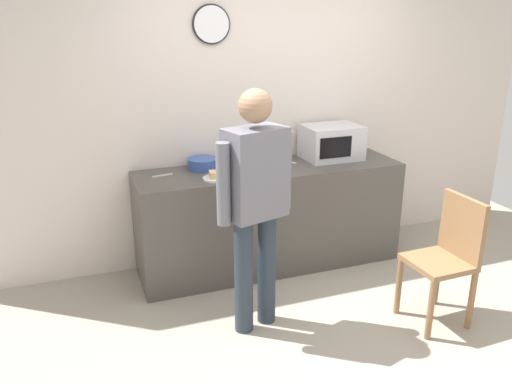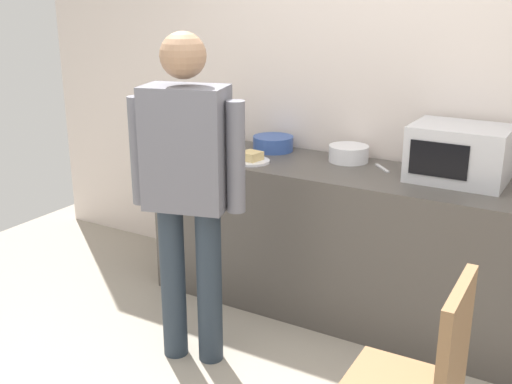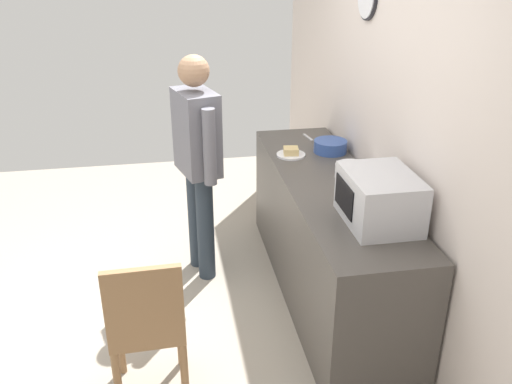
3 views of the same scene
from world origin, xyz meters
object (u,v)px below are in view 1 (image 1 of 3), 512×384
cereal_bowl (203,164)px  fork_utensil (287,162)px  microwave (331,142)px  wooden_chair (447,254)px  spoon_utensil (162,175)px  person_standing (255,195)px  salad_bowl (260,158)px  sandwich_plate (217,177)px

cereal_bowl → fork_utensil: 0.75m
microwave → wooden_chair: microwave is taller
fork_utensil → wooden_chair: size_ratio=0.18×
spoon_utensil → person_standing: person_standing is taller
cereal_bowl → fork_utensil: cereal_bowl is taller
cereal_bowl → wooden_chair: cereal_bowl is taller
spoon_utensil → cereal_bowl: bearing=12.8°
salad_bowl → spoon_utensil: salad_bowl is taller
sandwich_plate → cereal_bowl: cereal_bowl is taller
salad_bowl → cereal_bowl: salad_bowl is taller
person_standing → wooden_chair: size_ratio=1.81×
sandwich_plate → wooden_chair: (1.37, -1.11, -0.40)m
sandwich_plate → person_standing: bearing=-85.0°
sandwich_plate → salad_bowl: bearing=33.1°
microwave → cereal_bowl: (-1.17, 0.07, -0.10)m
salad_bowl → spoon_utensil: 0.88m
microwave → wooden_chair: size_ratio=0.53×
salad_bowl → person_standing: (-0.43, -1.03, 0.04)m
wooden_chair → cereal_bowl: bearing=134.6°
microwave → sandwich_plate: size_ratio=2.26×
salad_bowl → cereal_bowl: bearing=179.9°
sandwich_plate → salad_bowl: (0.49, 0.32, 0.03)m
sandwich_plate → fork_utensil: size_ratio=1.30×
microwave → sandwich_plate: bearing=-167.7°
cereal_bowl → wooden_chair: bearing=-45.4°
person_standing → spoon_utensil: bearing=115.3°
fork_utensil → spoon_utensil: same height
spoon_utensil → wooden_chair: (1.76, -1.34, -0.38)m
cereal_bowl → wooden_chair: size_ratio=0.27×
salad_bowl → person_standing: size_ratio=0.14×
sandwich_plate → spoon_utensil: (-0.39, 0.24, -0.02)m
sandwich_plate → wooden_chair: size_ratio=0.23×
sandwich_plate → cereal_bowl: (-0.03, 0.32, 0.02)m
fork_utensil → microwave: bearing=-2.0°
fork_utensil → cereal_bowl: bearing=175.7°
sandwich_plate → person_standing: 0.72m
fork_utensil → sandwich_plate: bearing=-159.9°
microwave → spoon_utensil: (-1.53, -0.01, -0.15)m
salad_bowl → wooden_chair: bearing=-58.1°
cereal_bowl → microwave: bearing=-3.4°
spoon_utensil → fork_utensil: bearing=1.3°
spoon_utensil → person_standing: bearing=-64.7°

